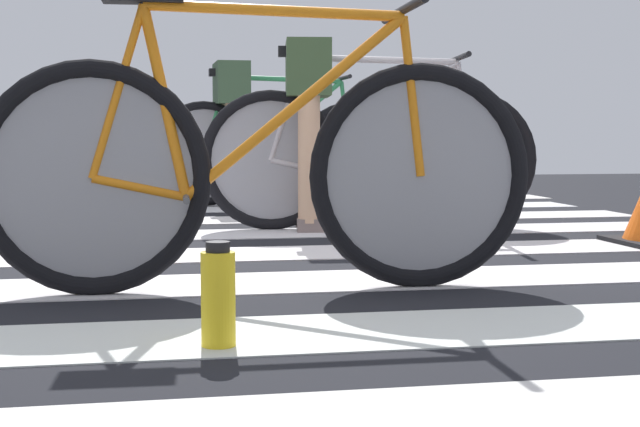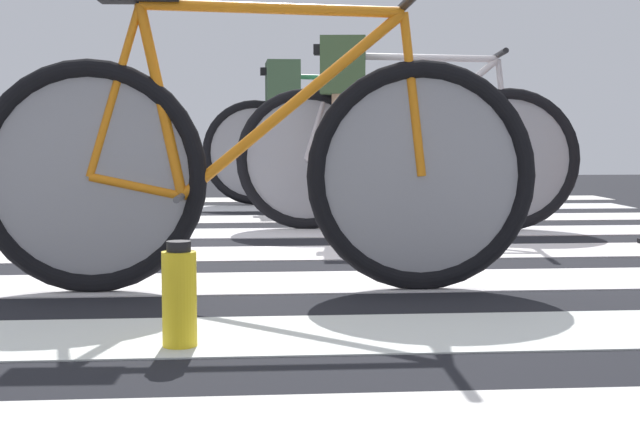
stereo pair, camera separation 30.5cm
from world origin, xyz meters
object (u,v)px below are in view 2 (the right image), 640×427
bicycle_1_of_3 (256,167)px  bicycle_2_of_3 (406,154)px  cyclist_2_of_3 (345,107)px  bicycle_3_of_3 (328,148)px  water_bottle (179,297)px  cyclist_3_of_3 (283,112)px

bicycle_1_of_3 → bicycle_2_of_3: bearing=68.2°
cyclist_2_of_3 → bicycle_3_of_3: cyclist_2_of_3 is taller
bicycle_3_of_3 → water_bottle: 4.31m
cyclist_2_of_3 → cyclist_3_of_3: bearing=105.6°
bicycle_3_of_3 → water_bottle: bicycle_3_of_3 is taller
cyclist_3_of_3 → bicycle_1_of_3: bearing=-94.8°
bicycle_1_of_3 → cyclist_3_of_3: bearing=88.1°
cyclist_3_of_3 → bicycle_3_of_3: bearing=0.0°
bicycle_1_of_3 → cyclist_2_of_3: bearing=77.4°
bicycle_1_of_3 → bicycle_3_of_3: same height
cyclist_2_of_3 → bicycle_2_of_3: bearing=0.0°
bicycle_2_of_3 → bicycle_3_of_3: (-0.24, 1.73, 0.00)m
bicycle_2_of_3 → cyclist_3_of_3: bearing=115.1°
bicycle_2_of_3 → cyclist_3_of_3: size_ratio=1.77×
cyclist_3_of_3 → water_bottle: size_ratio=3.97×
cyclist_2_of_3 → water_bottle: 2.68m
bicycle_1_of_3 → bicycle_2_of_3: 1.93m
bicycle_1_of_3 → water_bottle: bicycle_1_of_3 is taller
bicycle_2_of_3 → cyclist_2_of_3: 0.39m
bicycle_1_of_3 → bicycle_3_of_3: (0.54, 3.50, 0.00)m
bicycle_2_of_3 → bicycle_3_of_3: size_ratio=1.00×
bicycle_1_of_3 → cyclist_3_of_3: (0.23, 3.49, 0.25)m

